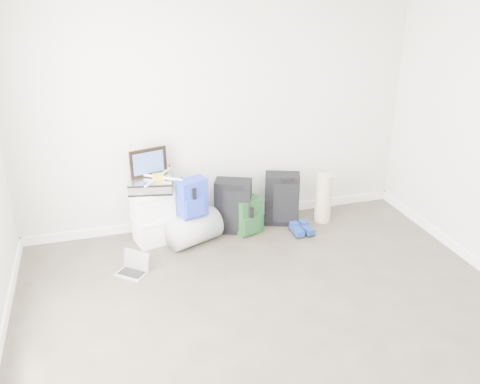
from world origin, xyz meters
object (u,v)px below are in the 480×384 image
object	(u,v)px
laptop	(134,268)
briefcase	(151,185)
carry_on	(282,199)
duffel_bag	(193,228)
boxes_stack	(153,216)
large_suitcase	(233,206)

from	to	relation	value
laptop	briefcase	bearing A→B (deg)	103.79
carry_on	duffel_bag	bearing A→B (deg)	-150.53
boxes_stack	large_suitcase	world-z (taller)	large_suitcase
briefcase	laptop	xyz separation A→B (m)	(-0.29, -0.59, -0.63)
briefcase	laptop	world-z (taller)	briefcase
boxes_stack	carry_on	size ratio (longest dim) A/B	0.98
briefcase	duffel_bag	size ratio (longest dim) A/B	0.80
duffel_bag	laptop	world-z (taller)	duffel_bag
boxes_stack	briefcase	distance (m)	0.37
boxes_stack	laptop	xyz separation A→B (m)	(-0.29, -0.59, -0.26)
briefcase	duffel_bag	xyz separation A→B (m)	(0.41, -0.16, -0.50)
duffel_bag	large_suitcase	bearing A→B (deg)	-6.86
carry_on	laptop	xyz separation A→B (m)	(-1.80, -0.60, -0.26)
boxes_stack	large_suitcase	size ratio (longest dim) A/B	0.98
large_suitcase	laptop	distance (m)	1.35
briefcase	duffel_bag	world-z (taller)	briefcase
briefcase	large_suitcase	distance (m)	0.98
large_suitcase	laptop	xyz separation A→B (m)	(-1.20, -0.56, -0.26)
boxes_stack	laptop	distance (m)	0.71
large_suitcase	carry_on	world-z (taller)	large_suitcase
large_suitcase	laptop	size ratio (longest dim) A/B	1.76
boxes_stack	duffel_bag	distance (m)	0.46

